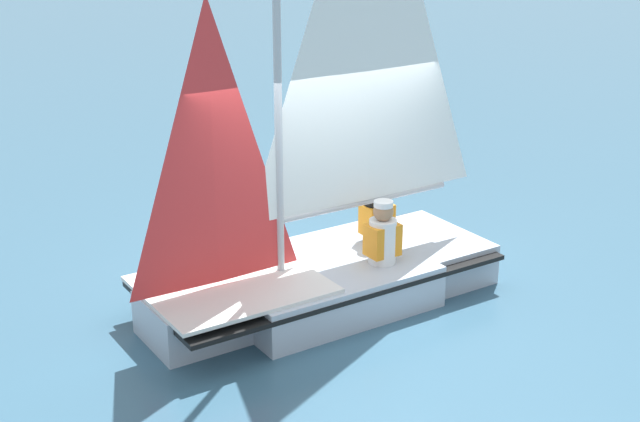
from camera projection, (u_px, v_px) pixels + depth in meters
The scene contains 4 objects.
ground_plane at pixel (320, 302), 9.77m from camera, with size 260.00×260.00×0.00m, color #38607A.
sailboat_main at pixel (324, 243), 9.57m from camera, with size 4.14×3.49×5.19m.
sailor_helm at pixel (382, 248), 9.58m from camera, with size 0.43×0.42×1.16m.
sailor_crew at pixel (377, 227), 10.17m from camera, with size 0.43×0.42×1.16m.
Camera 1 is at (-8.07, -3.59, 4.30)m, focal length 50.00 mm.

